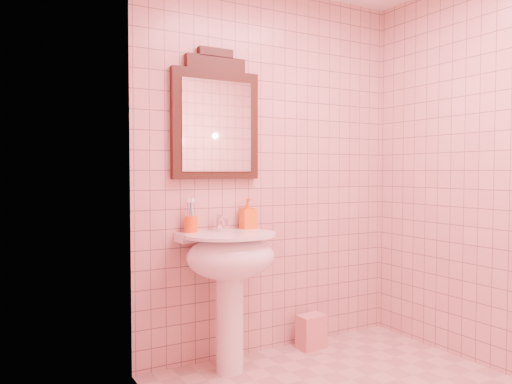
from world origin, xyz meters
TOP-DOWN VIEW (x-y plane):
  - back_wall at (0.00, 1.10)m, footprint 2.00×0.02m
  - pedestal_sink at (-0.45, 0.87)m, footprint 0.58×0.58m
  - faucet at (-0.45, 1.01)m, footprint 0.04×0.16m
  - mirror at (-0.45, 1.07)m, footprint 0.60×0.06m
  - toothbrush_cup at (-0.64, 1.04)m, footprint 0.08×0.08m
  - soap_dispenser at (-0.24, 1.03)m, footprint 0.09×0.10m
  - towel at (0.24, 0.96)m, footprint 0.20×0.14m

SIDE VIEW (x-z plane):
  - towel at x=0.24m, z-range 0.00..0.23m
  - pedestal_sink at x=-0.45m, z-range 0.23..1.09m
  - toothbrush_cup at x=-0.64m, z-range 0.82..1.01m
  - faucet at x=-0.45m, z-range 0.87..0.97m
  - soap_dispenser at x=-0.24m, z-range 0.86..1.06m
  - back_wall at x=0.00m, z-range 0.00..2.50m
  - mirror at x=-0.45m, z-range 1.16..2.00m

